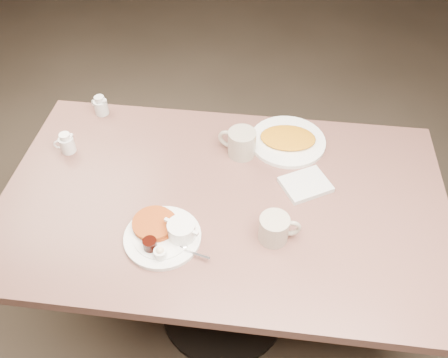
# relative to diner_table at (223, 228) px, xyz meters

# --- Properties ---
(room) EXTENTS (7.04, 8.04, 2.84)m
(room) POSITION_rel_diner_table_xyz_m (0.00, 0.00, 0.82)
(room) COLOR #4C3F33
(room) RESTS_ON ground
(diner_table) EXTENTS (1.50, 0.90, 0.75)m
(diner_table) POSITION_rel_diner_table_xyz_m (0.00, 0.00, 0.00)
(diner_table) COLOR #84564C
(diner_table) RESTS_ON ground
(main_plate) EXTENTS (0.32, 0.31, 0.07)m
(main_plate) POSITION_rel_diner_table_xyz_m (-0.16, -0.19, 0.19)
(main_plate) COLOR white
(main_plate) RESTS_ON diner_table
(coffee_mug_near) EXTENTS (0.14, 0.11, 0.09)m
(coffee_mug_near) POSITION_rel_diner_table_xyz_m (0.18, -0.14, 0.22)
(coffee_mug_near) COLOR #B9AD9A
(coffee_mug_near) RESTS_ON diner_table
(napkin) EXTENTS (0.20, 0.19, 0.02)m
(napkin) POSITION_rel_diner_table_xyz_m (0.27, 0.09, 0.18)
(napkin) COLOR silver
(napkin) RESTS_ON diner_table
(coffee_mug_far) EXTENTS (0.15, 0.13, 0.10)m
(coffee_mug_far) POSITION_rel_diner_table_xyz_m (0.04, 0.22, 0.22)
(coffee_mug_far) COLOR #AFA492
(coffee_mug_far) RESTS_ON diner_table
(creamer_left) EXTENTS (0.08, 0.06, 0.08)m
(creamer_left) POSITION_rel_diner_table_xyz_m (-0.60, 0.16, 0.21)
(creamer_left) COLOR white
(creamer_left) RESTS_ON diner_table
(creamer_right) EXTENTS (0.08, 0.06, 0.08)m
(creamer_right) POSITION_rel_diner_table_xyz_m (-0.54, 0.39, 0.21)
(creamer_right) COLOR silver
(creamer_right) RESTS_ON diner_table
(hash_plate) EXTENTS (0.29, 0.29, 0.04)m
(hash_plate) POSITION_rel_diner_table_xyz_m (0.21, 0.30, 0.18)
(hash_plate) COLOR white
(hash_plate) RESTS_ON diner_table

